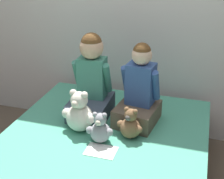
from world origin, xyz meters
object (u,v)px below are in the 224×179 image
at_px(teddy_bear_held_by_left_child, 80,114).
at_px(teddy_bear_between_children, 100,129).
at_px(child_on_left, 91,82).
at_px(child_on_right, 139,93).
at_px(sign_card, 101,151).
at_px(bed, 98,171).
at_px(teddy_bear_held_by_right_child, 130,125).

height_order(teddy_bear_held_by_left_child, teddy_bear_between_children, teddy_bear_held_by_left_child).
bearing_deg(child_on_left, teddy_bear_held_by_left_child, -91.32).
xyz_separation_m(child_on_right, sign_card, (-0.15, -0.47, -0.24)).
relative_size(bed, teddy_bear_between_children, 8.04).
distance_m(bed, child_on_right, 0.66).
height_order(bed, sign_card, sign_card).
height_order(bed, teddy_bear_between_children, teddy_bear_between_children).
distance_m(child_on_left, child_on_right, 0.39).
xyz_separation_m(child_on_left, sign_card, (0.24, -0.47, -0.28)).
distance_m(bed, teddy_bear_held_by_left_child, 0.44).
xyz_separation_m(bed, child_on_right, (0.19, 0.42, 0.47)).
distance_m(teddy_bear_held_by_right_child, sign_card, 0.29).
bearing_deg(child_on_right, teddy_bear_held_by_left_child, -138.54).
bearing_deg(bed, teddy_bear_between_children, 92.48).
bearing_deg(child_on_left, bed, -66.71).
relative_size(child_on_right, sign_card, 3.01).
bearing_deg(teddy_bear_between_children, teddy_bear_held_by_left_child, 146.63).
relative_size(teddy_bear_between_children, sign_card, 1.10).
height_order(teddy_bear_between_children, sign_card, teddy_bear_between_children).
bearing_deg(teddy_bear_held_by_right_child, child_on_left, 161.33).
bearing_deg(bed, teddy_bear_held_by_left_child, 140.54).
bearing_deg(child_on_right, teddy_bear_between_children, -110.92).
bearing_deg(teddy_bear_held_by_left_child, bed, -32.32).
relative_size(child_on_left, teddy_bear_held_by_right_child, 2.84).
bearing_deg(teddy_bear_held_by_left_child, teddy_bear_between_children, -20.15).
xyz_separation_m(teddy_bear_between_children, sign_card, (0.04, -0.11, -0.10)).
bearing_deg(teddy_bear_between_children, child_on_right, 55.36).
distance_m(teddy_bear_between_children, sign_card, 0.15).
relative_size(bed, sign_card, 8.86).
height_order(child_on_left, sign_card, child_on_left).
bearing_deg(child_on_right, bed, -107.00).
bearing_deg(child_on_left, teddy_bear_between_children, -63.47).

